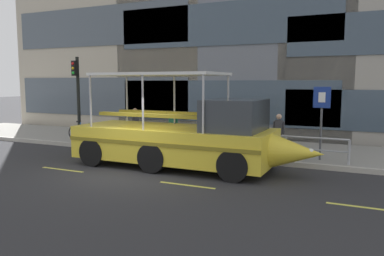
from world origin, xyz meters
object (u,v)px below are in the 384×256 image
(leaned_bicycle, at_px, (82,133))
(pedestrian_mid_left, at_px, (233,127))
(pedestrian_near_stern, at_px, (135,122))
(parking_sign, at_px, (322,111))
(pedestrian_mid_right, at_px, (173,124))
(pedestrian_near_bow, at_px, (279,130))
(duck_tour_boat, at_px, (186,138))
(traffic_light_pole, at_px, (77,90))

(leaned_bicycle, height_order, pedestrian_mid_left, pedestrian_mid_left)
(leaned_bicycle, height_order, pedestrian_near_stern, pedestrian_near_stern)
(parking_sign, bearing_deg, pedestrian_mid_left, 164.75)
(parking_sign, relative_size, pedestrian_mid_right, 1.75)
(parking_sign, xyz_separation_m, pedestrian_near_stern, (-8.40, 0.60, -0.84))
(pedestrian_near_bow, relative_size, pedestrian_mid_left, 1.01)
(pedestrian_mid_right, bearing_deg, leaned_bicycle, -167.70)
(duck_tour_boat, bearing_deg, parking_sign, 31.19)
(pedestrian_near_bow, bearing_deg, pedestrian_mid_left, 169.26)
(traffic_light_pole, xyz_separation_m, pedestrian_near_stern, (3.05, 0.43, -1.47))
(pedestrian_near_bow, height_order, pedestrian_near_stern, pedestrian_near_stern)
(leaned_bicycle, xyz_separation_m, pedestrian_near_stern, (2.58, 0.70, 0.60))
(duck_tour_boat, bearing_deg, leaned_bicycle, 160.01)
(traffic_light_pole, height_order, pedestrian_near_stern, traffic_light_pole)
(parking_sign, relative_size, pedestrian_mid_left, 1.71)
(pedestrian_near_bow, bearing_deg, pedestrian_mid_right, 177.13)
(pedestrian_near_bow, bearing_deg, traffic_light_pole, -177.34)
(traffic_light_pole, distance_m, leaned_bicycle, 2.15)
(pedestrian_mid_right, bearing_deg, traffic_light_pole, -171.91)
(parking_sign, relative_size, leaned_bicycle, 1.53)
(leaned_bicycle, height_order, duck_tour_boat, duck_tour_boat)
(parking_sign, bearing_deg, pedestrian_near_stern, 175.91)
(traffic_light_pole, relative_size, pedestrian_near_stern, 2.49)
(leaned_bicycle, distance_m, duck_tour_boat, 7.21)
(pedestrian_mid_left, xyz_separation_m, pedestrian_mid_right, (-2.81, -0.15, -0.02))
(traffic_light_pole, xyz_separation_m, parking_sign, (11.45, -0.17, -0.64))
(leaned_bicycle, bearing_deg, duck_tour_boat, -19.99)
(pedestrian_near_stern, bearing_deg, pedestrian_mid_right, 8.16)
(leaned_bicycle, xyz_separation_m, duck_tour_boat, (6.76, -2.46, 0.52))
(duck_tour_boat, bearing_deg, traffic_light_pole, 159.32)
(leaned_bicycle, relative_size, pedestrian_near_stern, 1.08)
(pedestrian_near_bow, distance_m, pedestrian_near_stern, 6.73)
(pedestrian_mid_left, bearing_deg, pedestrian_mid_right, -177.04)
(traffic_light_pole, xyz_separation_m, pedestrian_near_bow, (9.78, 0.46, -1.50))
(duck_tour_boat, distance_m, pedestrian_mid_left, 3.61)
(pedestrian_near_bow, bearing_deg, parking_sign, -20.53)
(parking_sign, distance_m, pedestrian_near_stern, 8.47)
(traffic_light_pole, height_order, pedestrian_mid_left, traffic_light_pole)
(pedestrian_near_bow, relative_size, pedestrian_near_stern, 0.98)
(parking_sign, height_order, duck_tour_boat, duck_tour_boat)
(duck_tour_boat, height_order, pedestrian_near_bow, duck_tour_boat)
(pedestrian_near_bow, xyz_separation_m, pedestrian_mid_left, (-2.05, 0.39, -0.01))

